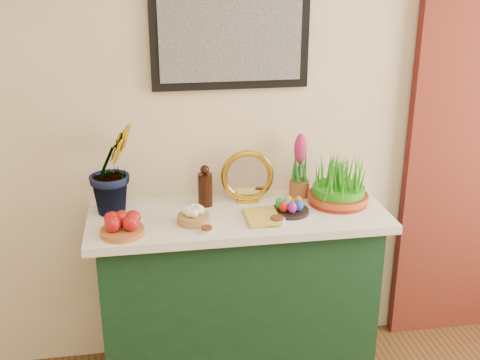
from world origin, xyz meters
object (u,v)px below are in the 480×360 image
hyacinth_green (112,154)px  wheatgrass_sabzeh (339,183)px  sideboard (238,298)px  mirror (247,177)px  book (246,218)px

hyacinth_green → wheatgrass_sabzeh: 1.08m
sideboard → mirror: bearing=63.2°
hyacinth_green → book: size_ratio=2.81×
sideboard → wheatgrass_sabzeh: size_ratio=4.45×
sideboard → book: book is taller
mirror → book: (-0.05, -0.23, -0.11)m
wheatgrass_sabzeh → hyacinth_green: bearing=175.9°
hyacinth_green → mirror: bearing=-37.0°
sideboard → mirror: 0.61m
hyacinth_green → book: bearing=-58.5°
hyacinth_green → wheatgrass_sabzeh: (1.06, -0.08, -0.18)m
mirror → wheatgrass_sabzeh: mirror is taller
sideboard → wheatgrass_sabzeh: (0.50, 0.03, 0.57)m
mirror → wheatgrass_sabzeh: bearing=-13.5°
mirror → book: size_ratio=1.29×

